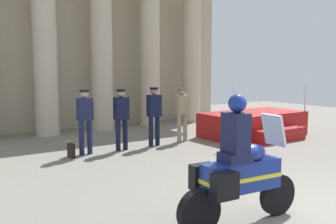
% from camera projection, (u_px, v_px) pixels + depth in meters
% --- Properties ---
extents(ground_plane, '(28.00, 28.00, 0.00)m').
position_uv_depth(ground_plane, '(336.00, 217.00, 5.96)').
color(ground_plane, gray).
extents(colonnade_backdrop, '(13.42, 1.61, 5.98)m').
position_uv_depth(colonnade_backdrop, '(69.00, 40.00, 13.50)').
color(colonnade_backdrop, '#B6AB91').
rests_on(colonnade_backdrop, ground_plane).
extents(reviewing_stand, '(3.37, 2.21, 1.68)m').
position_uv_depth(reviewing_stand, '(255.00, 125.00, 12.68)').
color(reviewing_stand, '#A51919').
rests_on(reviewing_stand, ground_plane).
extents(officer_in_row_0, '(0.38, 0.24, 1.68)m').
position_uv_depth(officer_in_row_0, '(85.00, 116.00, 10.01)').
color(officer_in_row_0, '#191E42').
rests_on(officer_in_row_0, ground_plane).
extents(officer_in_row_1, '(0.38, 0.24, 1.66)m').
position_uv_depth(officer_in_row_1, '(121.00, 114.00, 10.52)').
color(officer_in_row_1, black).
rests_on(officer_in_row_1, ground_plane).
extents(officer_in_row_2, '(0.38, 0.24, 1.68)m').
position_uv_depth(officer_in_row_2, '(154.00, 112.00, 11.09)').
color(officer_in_row_2, black).
rests_on(officer_in_row_2, ground_plane).
extents(officer_in_row_3, '(0.38, 0.24, 1.61)m').
position_uv_depth(officer_in_row_3, '(182.00, 110.00, 11.77)').
color(officer_in_row_3, gray).
rests_on(officer_in_row_3, ground_plane).
extents(motorcycle_with_rider, '(2.09, 0.73, 1.90)m').
position_uv_depth(motorcycle_with_rider, '(238.00, 171.00, 5.56)').
color(motorcycle_with_rider, black).
rests_on(motorcycle_with_rider, ground_plane).
extents(briefcase_on_ground, '(0.10, 0.32, 0.36)m').
position_uv_depth(briefcase_on_ground, '(71.00, 150.00, 9.77)').
color(briefcase_on_ground, black).
rests_on(briefcase_on_ground, ground_plane).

